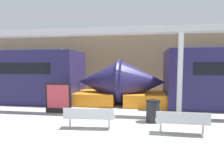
# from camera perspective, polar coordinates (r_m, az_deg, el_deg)

# --- Properties ---
(ground_plane) EXTENTS (60.00, 60.00, 0.00)m
(ground_plane) POSITION_cam_1_polar(r_m,az_deg,el_deg) (6.58, -4.96, -14.60)
(ground_plane) COLOR #9E9B96
(station_wall) EXTENTS (56.00, 0.20, 5.00)m
(station_wall) POSITION_cam_1_polar(r_m,az_deg,el_deg) (15.22, 3.34, 6.16)
(station_wall) COLOR #9E8460
(station_wall) RESTS_ON ground_plane
(bench_near) EXTENTS (1.79, 0.58, 0.78)m
(bench_near) POSITION_cam_1_polar(r_m,az_deg,el_deg) (7.11, -6.58, -9.13)
(bench_near) COLOR #ADB2B7
(bench_near) RESTS_ON ground_plane
(bench_far) EXTENTS (1.66, 0.47, 0.78)m
(bench_far) POSITION_cam_1_polar(r_m,az_deg,el_deg) (6.88, 19.37, -9.89)
(bench_far) COLOR #ADB2B7
(bench_far) RESTS_ON ground_plane
(trash_bin) EXTENTS (0.56, 0.56, 0.88)m
(trash_bin) POSITION_cam_1_polar(r_m,az_deg,el_deg) (8.14, 11.63, -7.57)
(trash_bin) COLOR black
(trash_bin) RESTS_ON ground_plane
(poster_board) EXTENTS (1.26, 0.07, 1.44)m
(poster_board) POSITION_cam_1_polar(r_m,az_deg,el_deg) (9.78, -15.14, -3.83)
(poster_board) COLOR black
(poster_board) RESTS_ON ground_plane
(support_column_near) EXTENTS (0.22, 0.22, 3.61)m
(support_column_near) POSITION_cam_1_polar(r_m,az_deg,el_deg) (8.96, 18.85, 2.22)
(support_column_near) COLOR silver
(support_column_near) RESTS_ON ground_plane
(canopy_beam) EXTENTS (28.00, 0.60, 0.28)m
(canopy_beam) POSITION_cam_1_polar(r_m,az_deg,el_deg) (9.08, 19.21, 14.58)
(canopy_beam) COLOR #B7B7BC
(canopy_beam) RESTS_ON support_column_near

